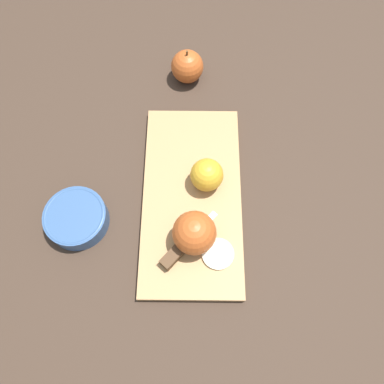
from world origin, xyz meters
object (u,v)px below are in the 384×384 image
Objects in this scene: apple_half_right at (194,233)px; apple_whole at (187,67)px; apple_half_left at (207,175)px; knife at (178,251)px; bowl at (76,218)px.

apple_whole is (-0.43, -0.06, -0.02)m from apple_half_right.
apple_half_left is 0.81× the size of apple_half_right.
apple_half_right is at bearing 7.40° from apple_whole.
apple_half_left is at bearing 21.50° from knife.
apple_whole is (-0.46, -0.03, 0.01)m from knife.
apple_half_left is 0.13m from apple_half_right.
apple_half_right is 0.26m from bowl.
knife is (0.16, -0.05, -0.02)m from apple_half_left.
knife is 1.48× the size of apple_whole.
knife is 0.23m from bowl.
apple_half_right is at bearing -95.79° from apple_half_left.
apple_half_right is 0.43m from apple_whole.
apple_whole is 0.70× the size of bowl.
apple_half_right is at bearing 85.07° from bowl.
apple_half_right is 0.06m from knife.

